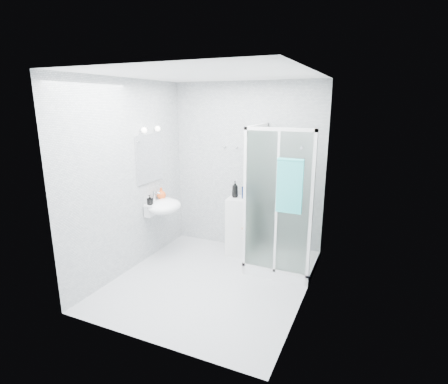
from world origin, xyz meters
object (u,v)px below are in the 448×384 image
at_px(shampoo_bottle_a, 235,189).
at_px(shampoo_bottle_b, 247,189).
at_px(shower_enclosure, 276,238).
at_px(soap_dispenser_orange, 161,193).
at_px(storage_cabinet, 240,226).
at_px(soap_dispenser_black, 150,200).
at_px(wall_basin, 163,206).
at_px(hand_towel, 290,185).

relative_size(shampoo_bottle_a, shampoo_bottle_b, 0.95).
xyz_separation_m(shower_enclosure, soap_dispenser_orange, (-1.77, -0.18, 0.50)).
distance_m(shower_enclosure, shampoo_bottle_b, 0.87).
xyz_separation_m(storage_cabinet, soap_dispenser_orange, (-1.12, -0.43, 0.50)).
bearing_deg(soap_dispenser_black, shampoo_bottle_b, 34.58).
bearing_deg(wall_basin, soap_dispenser_black, -115.21).
height_order(storage_cabinet, shampoo_bottle_a, shampoo_bottle_a).
relative_size(shower_enclosure, wall_basin, 3.57).
relative_size(storage_cabinet, soap_dispenser_orange, 5.00).
distance_m(storage_cabinet, hand_towel, 1.41).
relative_size(wall_basin, shampoo_bottle_b, 2.10).
distance_m(shower_enclosure, wall_basin, 1.72).
xyz_separation_m(storage_cabinet, shampoo_bottle_b, (0.08, 0.05, 0.58)).
height_order(shampoo_bottle_a, soap_dispenser_orange, shampoo_bottle_a).
distance_m(wall_basin, storage_cabinet, 1.21).
xyz_separation_m(wall_basin, shampoo_bottle_a, (0.91, 0.58, 0.22)).
distance_m(shower_enclosure, soap_dispenser_black, 1.88).
bearing_deg(shampoo_bottle_b, shower_enclosure, -28.03).
height_order(shower_enclosure, soap_dispenser_black, shower_enclosure).
bearing_deg(soap_dispenser_orange, shampoo_bottle_b, 22.08).
distance_m(shampoo_bottle_a, shampoo_bottle_b, 0.18).
distance_m(shampoo_bottle_b, soap_dispenser_black, 1.43).
relative_size(shower_enclosure, shampoo_bottle_a, 7.91).
xyz_separation_m(shower_enclosure, soap_dispenser_black, (-1.74, -0.51, 0.49)).
bearing_deg(shower_enclosure, hand_towel, -58.75).
relative_size(shampoo_bottle_b, soap_dispenser_orange, 1.49).
xyz_separation_m(shampoo_bottle_b, soap_dispenser_orange, (-1.20, -0.49, -0.08)).
distance_m(hand_towel, soap_dispenser_orange, 2.06).
bearing_deg(shampoo_bottle_a, soap_dispenser_black, -142.33).
relative_size(wall_basin, soap_dispenser_orange, 3.14).
xyz_separation_m(hand_towel, shampoo_bottle_a, (-0.99, 0.67, -0.31)).
bearing_deg(hand_towel, shampoo_bottle_a, 145.91).
bearing_deg(shampoo_bottle_a, soap_dispenser_orange, -156.33).
bearing_deg(soap_dispenser_black, shampoo_bottle_a, 37.67).
relative_size(shampoo_bottle_a, soap_dispenser_orange, 1.42).
bearing_deg(wall_basin, soap_dispenser_orange, 130.26).
relative_size(shampoo_bottle_b, soap_dispenser_black, 1.86).
height_order(wall_basin, shampoo_bottle_b, shampoo_bottle_b).
bearing_deg(soap_dispenser_orange, wall_basin, -49.74).
distance_m(hand_towel, soap_dispenser_black, 2.03).
height_order(storage_cabinet, shampoo_bottle_b, shampoo_bottle_b).
bearing_deg(hand_towel, storage_cabinet, 143.87).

